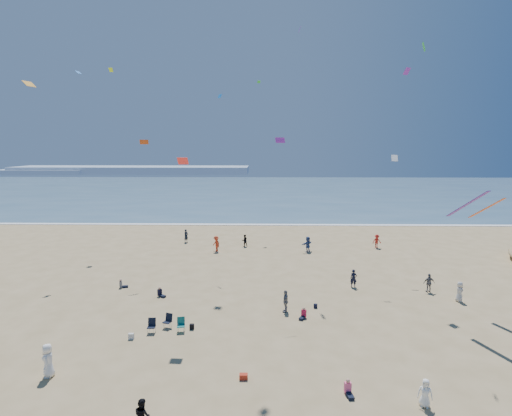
{
  "coord_description": "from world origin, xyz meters",
  "views": [
    {
      "loc": [
        2.53,
        -18.93,
        12.73
      ],
      "look_at": [
        2.0,
        8.0,
        8.54
      ],
      "focal_mm": 28.0,
      "sensor_mm": 36.0,
      "label": 1
    }
  ],
  "objects": [
    {
      "name": "seated_group",
      "position": [
        -0.93,
        6.12,
        0.42
      ],
      "size": [
        18.17,
        24.24,
        0.84
      ],
      "color": "silver",
      "rests_on": "ground"
    },
    {
      "name": "ocean",
      "position": [
        0.0,
        95.0,
        0.03
      ],
      "size": [
        220.0,
        100.0,
        0.06
      ],
      "primitive_type": "cube",
      "color": "#476B84",
      "rests_on": "ground"
    },
    {
      "name": "chair_cluster",
      "position": [
        -4.2,
        7.04,
        0.5
      ],
      "size": [
        2.66,
        1.5,
        1.0
      ],
      "color": "black",
      "rests_on": "ground"
    },
    {
      "name": "headland_near",
      "position": [
        -100.0,
        165.0,
        1.0
      ],
      "size": [
        40.0,
        14.0,
        2.0
      ],
      "primitive_type": "cube",
      "color": "#7A8EA8",
      "rests_on": "ground"
    },
    {
      "name": "ground",
      "position": [
        0.0,
        0.0,
        0.0
      ],
      "size": [
        220.0,
        220.0,
        0.0
      ],
      "primitive_type": "plane",
      "color": "tan",
      "rests_on": "ground"
    },
    {
      "name": "cooler",
      "position": [
        1.44,
        1.35,
        0.15
      ],
      "size": [
        0.45,
        0.3,
        0.3
      ],
      "primitive_type": "cube",
      "color": "#B52D19",
      "rests_on": "ground"
    },
    {
      "name": "white_tote",
      "position": [
        -6.28,
        5.82,
        0.2
      ],
      "size": [
        0.35,
        0.2,
        0.4
      ],
      "primitive_type": "cube",
      "color": "silver",
      "rests_on": "ground"
    },
    {
      "name": "surf_line",
      "position": [
        0.0,
        45.0,
        0.04
      ],
      "size": [
        220.0,
        1.2,
        0.08
      ],
      "primitive_type": "cube",
      "color": "white",
      "rests_on": "ground"
    },
    {
      "name": "black_backpack",
      "position": [
        -2.5,
        7.34,
        0.19
      ],
      "size": [
        0.3,
        0.22,
        0.38
      ],
      "primitive_type": "cube",
      "color": "black",
      "rests_on": "ground"
    },
    {
      "name": "navy_bag",
      "position": [
        6.66,
        11.25,
        0.17
      ],
      "size": [
        0.28,
        0.18,
        0.34
      ],
      "primitive_type": "cube",
      "color": "black",
      "rests_on": "ground"
    },
    {
      "name": "standing_flyers",
      "position": [
        4.6,
        16.75,
        0.88
      ],
      "size": [
        28.92,
        39.38,
        1.9
      ],
      "color": "white",
      "rests_on": "ground"
    },
    {
      "name": "kites_aloft",
      "position": [
        10.78,
        11.98,
        13.94
      ],
      "size": [
        45.0,
        44.47,
        28.14
      ],
      "color": "#B0DC1A",
      "rests_on": "ground"
    },
    {
      "name": "headland_far",
      "position": [
        -60.0,
        170.0,
        1.6
      ],
      "size": [
        110.0,
        20.0,
        3.2
      ],
      "primitive_type": "cube",
      "color": "#7A8EA8",
      "rests_on": "ground"
    }
  ]
}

